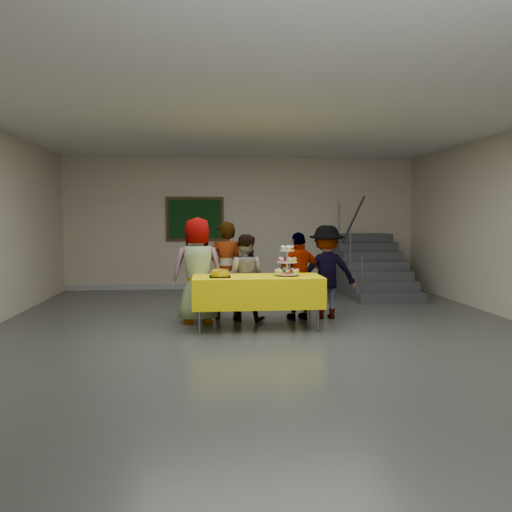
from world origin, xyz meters
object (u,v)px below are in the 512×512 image
(bear_cake, at_px, (220,273))
(schoolchild_a, at_px, (198,270))
(schoolchild_b, at_px, (226,270))
(schoolchild_d, at_px, (300,276))
(staircase, at_px, (369,270))
(bake_table, at_px, (257,291))
(cupcake_stand, at_px, (287,264))
(schoolchild_e, at_px, (326,272))
(noticeboard, at_px, (195,219))
(schoolchild_c, at_px, (244,277))

(bear_cake, xyz_separation_m, schoolchild_a, (-0.33, 0.57, -0.01))
(schoolchild_b, xyz_separation_m, schoolchild_d, (1.16, -0.20, -0.08))
(schoolchild_d, height_order, staircase, staircase)
(bake_table, relative_size, cupcake_stand, 4.22)
(bear_cake, height_order, staircase, staircase)
(cupcake_stand, distance_m, bear_cake, 0.99)
(schoolchild_e, distance_m, noticeboard, 4.26)
(bake_table, height_order, schoolchild_a, schoolchild_a)
(schoolchild_c, distance_m, schoolchild_e, 1.33)
(schoolchild_c, relative_size, staircase, 0.57)
(schoolchild_a, bearing_deg, bear_cake, 110.84)
(schoolchild_b, bearing_deg, staircase, -144.48)
(schoolchild_a, relative_size, schoolchild_d, 1.17)
(schoolchild_a, relative_size, schoolchild_b, 1.04)
(schoolchild_a, xyz_separation_m, staircase, (3.66, 2.87, -0.33))
(schoolchild_d, bearing_deg, noticeboard, -78.69)
(bake_table, height_order, schoolchild_d, schoolchild_d)
(bake_table, bearing_deg, cupcake_stand, 1.66)
(bake_table, distance_m, schoolchild_b, 0.89)
(staircase, bearing_deg, noticeboard, 167.54)
(schoolchild_e, relative_size, staircase, 0.62)
(bake_table, relative_size, noticeboard, 1.45)
(schoolchild_b, xyz_separation_m, schoolchild_c, (0.29, -0.14, -0.10))
(cupcake_stand, relative_size, schoolchild_c, 0.33)
(schoolchild_d, xyz_separation_m, staircase, (2.06, 2.83, -0.21))
(schoolchild_d, height_order, schoolchild_e, schoolchild_e)
(schoolchild_a, height_order, schoolchild_c, schoolchild_a)
(schoolchild_e, bearing_deg, noticeboard, -55.57)
(bear_cake, distance_m, schoolchild_a, 0.66)
(bear_cake, bearing_deg, schoolchild_c, 58.73)
(schoolchild_c, height_order, schoolchild_e, schoolchild_e)
(bake_table, bearing_deg, schoolchild_a, 149.77)
(cupcake_stand, bearing_deg, bake_table, -178.34)
(bake_table, distance_m, staircase, 4.38)
(cupcake_stand, distance_m, schoolchild_d, 0.65)
(bear_cake, distance_m, noticeboard, 4.36)
(bake_table, distance_m, schoolchild_c, 0.63)
(bear_cake, relative_size, schoolchild_e, 0.24)
(schoolchild_a, distance_m, staircase, 4.66)
(bear_cake, relative_size, schoolchild_a, 0.22)
(cupcake_stand, distance_m, schoolchild_c, 0.87)
(schoolchild_d, bearing_deg, schoolchild_e, -179.97)
(schoolchild_c, distance_m, schoolchild_d, 0.87)
(schoolchild_d, bearing_deg, schoolchild_c, -18.01)
(bake_table, distance_m, cupcake_stand, 0.59)
(noticeboard, bearing_deg, schoolchild_b, -80.70)
(cupcake_stand, height_order, schoolchild_a, schoolchild_a)
(schoolchild_a, bearing_deg, schoolchild_e, 174.61)
(schoolchild_a, height_order, noticeboard, noticeboard)
(schoolchild_b, bearing_deg, schoolchild_a, 23.91)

